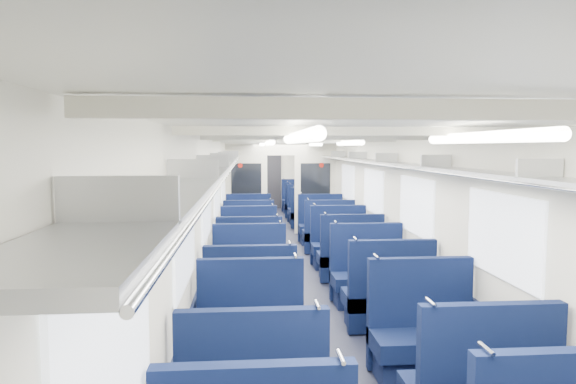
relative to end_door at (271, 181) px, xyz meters
name	(u,v)px	position (x,y,z in m)	size (l,w,h in m)	color
floor	(293,264)	(0.00, -8.94, -1.00)	(2.80, 18.00, 0.01)	black
ceiling	(293,139)	(0.00, -8.94, 1.35)	(2.80, 18.00, 0.01)	white
wall_left	(218,203)	(-1.40, -8.94, 0.18)	(0.02, 18.00, 2.35)	beige
dado_left	(219,247)	(-1.39, -8.94, -0.65)	(0.03, 17.90, 0.70)	#0F1732
wall_right	(366,202)	(1.40, -8.94, 0.18)	(0.02, 18.00, 2.35)	beige
dado_right	(365,244)	(1.39, -8.94, -0.65)	(0.03, 17.90, 0.70)	#0F1732
wall_far	(271,176)	(0.00, 0.06, 0.18)	(2.80, 0.02, 2.35)	beige
luggage_rack_left	(228,160)	(-1.21, -8.94, 0.97)	(0.36, 17.40, 0.18)	#B2B5BA
luggage_rack_right	(357,159)	(1.21, -8.94, 0.97)	(0.36, 17.40, 0.18)	#B2B5BA
windows	(295,191)	(0.00, -9.40, 0.42)	(2.78, 15.60, 0.75)	white
ceiling_fittings	(294,142)	(0.00, -9.20, 1.29)	(2.70, 16.06, 0.11)	silver
end_door	(271,181)	(0.00, 0.00, 0.00)	(0.75, 0.06, 2.00)	black
bulkhead	(281,186)	(0.00, -5.55, 0.23)	(2.80, 0.10, 2.35)	silver
seat_6	(251,341)	(-0.83, -13.66, -0.64)	(1.04, 0.57, 1.16)	#0C183D
seat_7	(424,340)	(0.83, -13.77, -0.64)	(1.04, 0.57, 1.16)	#0C183D
seat_8	(250,309)	(-0.83, -12.72, -0.64)	(1.04, 0.57, 1.16)	#0C183D
seat_9	(388,301)	(0.83, -12.51, -0.64)	(1.04, 0.57, 1.16)	#0C183D
seat_10	(250,280)	(-0.83, -11.40, -0.64)	(1.04, 0.57, 1.16)	#0C183D
seat_11	(368,279)	(0.83, -11.49, -0.64)	(1.04, 0.57, 1.16)	#0C183D
seat_12	(249,263)	(-0.83, -10.37, -0.64)	(1.04, 0.57, 1.16)	#0C183D
seat_13	(350,259)	(0.83, -10.24, -0.64)	(1.04, 0.57, 1.16)	#0C183D
seat_14	(249,249)	(-0.83, -9.21, -0.64)	(1.04, 0.57, 1.16)	#0C183D
seat_15	(339,248)	(0.83, -9.23, -0.64)	(1.04, 0.57, 1.16)	#0C183D
seat_16	(249,236)	(-0.83, -7.90, -0.64)	(1.04, 0.57, 1.16)	#0C183D
seat_17	(328,236)	(0.83, -7.98, -0.64)	(1.04, 0.57, 1.16)	#0C183D
seat_18	(249,228)	(-0.83, -6.76, -0.64)	(1.04, 0.57, 1.16)	#0C183D
seat_19	(321,228)	(0.83, -6.92, -0.64)	(1.04, 0.57, 1.16)	#0C183D
seat_20	(248,216)	(-0.83, -4.79, -0.64)	(1.04, 0.57, 1.16)	#0C183D
seat_21	(309,215)	(0.83, -4.71, -0.64)	(1.04, 0.57, 1.16)	#0C183D
seat_22	(248,211)	(-0.83, -3.70, -0.64)	(1.04, 0.57, 1.16)	#0C183D
seat_23	(305,211)	(0.83, -3.76, -0.64)	(1.04, 0.57, 1.16)	#0C183D
seat_24	(248,207)	(-0.83, -2.54, -0.64)	(1.04, 0.57, 1.16)	#0C183D
seat_25	(301,206)	(0.83, -2.61, -0.64)	(1.04, 0.57, 1.16)	#0C183D
seat_26	(248,203)	(-0.83, -1.37, -0.64)	(1.04, 0.57, 1.16)	#0C183D
seat_27	(297,202)	(0.83, -1.34, -0.64)	(1.04, 0.57, 1.16)	#0C183D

